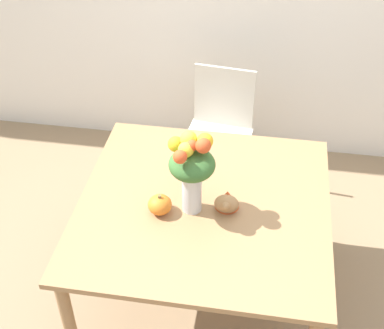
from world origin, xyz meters
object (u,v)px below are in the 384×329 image
Objects in this scene: pumpkin at (160,205)px; turkey_figurine at (227,201)px; flower_vase at (192,168)px; dining_chair_near_window at (219,133)px.

pumpkin reaches higher than turkey_figurine.
flower_vase is 1.14m from dining_chair_near_window.
flower_vase is at bearing -84.67° from dining_chair_near_window.
dining_chair_near_window is (0.02, 1.01, -0.52)m from flower_vase.
dining_chair_near_window reaches higher than turkey_figurine.
turkey_figurine is at bearing 13.29° from pumpkin.
pumpkin is at bearing -166.71° from turkey_figurine.
pumpkin is 0.73× the size of turkey_figurine.
flower_vase is 0.25m from pumpkin.
pumpkin is at bearing -160.66° from flower_vase.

